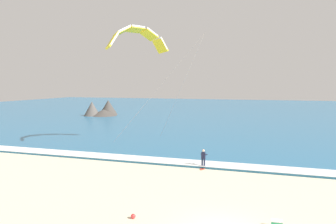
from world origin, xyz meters
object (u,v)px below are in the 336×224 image
object	(u,v)px
kitesurfer	(203,158)
beach_ball	(133,216)
cooler_box	(277,224)
surfboard	(203,168)
kite_primary	(137,37)

from	to	relation	value
kitesurfer	beach_ball	xyz separation A→B (m)	(-1.68, -11.39, -0.81)
cooler_box	kitesurfer	bearing A→B (deg)	119.75
cooler_box	beach_ball	xyz separation A→B (m)	(-7.50, -1.21, -0.07)
surfboard	kitesurfer	bearing A→B (deg)	84.51
surfboard	beach_ball	size ratio (longest dim) A/B	5.39
surfboard	kitesurfer	size ratio (longest dim) A/B	0.85
surfboard	kite_primary	bearing A→B (deg)	146.07
beach_ball	cooler_box	bearing A→B (deg)	9.16
kitesurfer	kite_primary	size ratio (longest dim) A/B	0.14
surfboard	cooler_box	distance (m)	11.71
kite_primary	kitesurfer	bearing A→B (deg)	-33.84
beach_ball	kite_primary	bearing A→B (deg)	112.08
surfboard	cooler_box	size ratio (longest dim) A/B	2.48
cooler_box	beach_ball	world-z (taller)	cooler_box
surfboard	cooler_box	world-z (taller)	cooler_box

